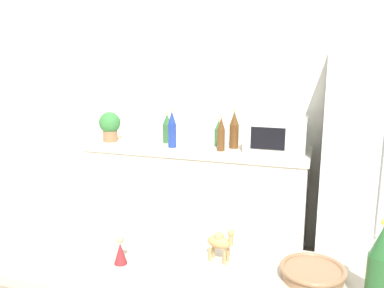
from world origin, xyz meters
TOP-DOWN VIEW (x-y plane):
  - wall_back at (0.00, 2.73)m, footprint 8.00×0.06m
  - back_counter at (-0.44, 2.40)m, footprint 1.89×0.63m
  - refrigerator at (1.03, 2.35)m, footprint 0.90×0.70m
  - potted_plant at (-1.25, 2.36)m, footprint 0.19×0.19m
  - paper_towel_roll at (-1.06, 2.42)m, footprint 0.11×0.11m
  - microwave at (0.22, 2.42)m, footprint 0.48×0.37m
  - back_bottle_0 at (-0.27, 2.47)m, footprint 0.07×0.07m
  - back_bottle_1 at (-0.63, 2.31)m, footprint 0.07×0.07m
  - back_bottle_2 at (-0.13, 2.43)m, footprint 0.08×0.08m
  - back_bottle_3 at (-0.21, 2.31)m, footprint 0.06×0.06m
  - back_bottle_4 at (-0.74, 2.46)m, footprint 0.08×0.08m
  - wine_bottle at (0.78, 0.27)m, footprint 0.08×0.08m
  - fruit_bowl at (0.58, 0.40)m, footprint 0.23×0.23m
  - camel_figurine at (0.24, 0.43)m, footprint 0.11×0.07m
  - wise_man_figurine_blue at (-0.11, 0.30)m, footprint 0.05×0.05m

SIDE VIEW (x-z plane):
  - back_counter at x=-0.44m, z-range 0.00..0.93m
  - refrigerator at x=1.03m, z-range 0.00..1.72m
  - fruit_bowl at x=0.58m, z-range 0.97..1.02m
  - wise_man_figurine_blue at x=-0.11m, z-range 0.96..1.07m
  - back_bottle_0 at x=-0.27m, z-range 0.92..1.15m
  - paper_towel_roll at x=-1.06m, z-range 0.93..1.15m
  - camel_figurine at x=0.24m, z-range 0.98..1.12m
  - back_bottle_4 at x=-0.74m, z-range 0.92..1.19m
  - back_bottle_3 at x=-0.21m, z-range 0.92..1.21m
  - microwave at x=0.22m, z-range 0.93..1.21m
  - potted_plant at x=-1.25m, z-range 0.94..1.21m
  - back_bottle_1 at x=-0.63m, z-range 0.92..1.24m
  - back_bottle_2 at x=-0.13m, z-range 0.92..1.24m
  - wine_bottle at x=0.78m, z-range 0.96..1.25m
  - wall_back at x=0.00m, z-range 0.00..2.55m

